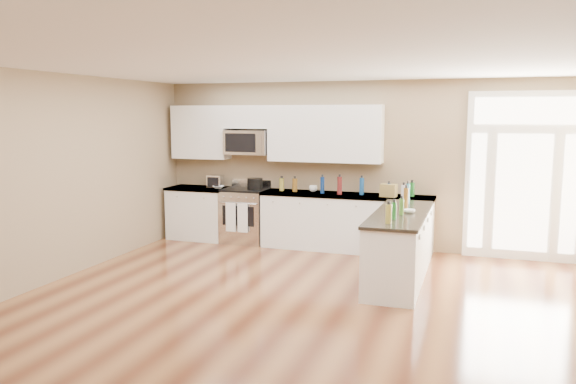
{
  "coord_description": "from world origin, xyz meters",
  "views": [
    {
      "loc": [
        1.87,
        -5.3,
        2.25
      ],
      "look_at": [
        -0.6,
        2.0,
        1.18
      ],
      "focal_mm": 35.0,
      "sensor_mm": 36.0,
      "label": 1
    }
  ],
  "objects_px": {
    "stockpot": "(255,183)",
    "toaster_oven": "(215,181)",
    "peninsula_cabinet": "(400,249)",
    "kitchen_range": "(245,215)"
  },
  "relations": [
    {
      "from": "stockpot",
      "to": "peninsula_cabinet",
      "type": "bearing_deg",
      "value": -28.25
    },
    {
      "from": "peninsula_cabinet",
      "to": "stockpot",
      "type": "height_order",
      "value": "stockpot"
    },
    {
      "from": "stockpot",
      "to": "toaster_oven",
      "type": "height_order",
      "value": "toaster_oven"
    },
    {
      "from": "peninsula_cabinet",
      "to": "toaster_oven",
      "type": "relative_size",
      "value": 8.91
    },
    {
      "from": "toaster_oven",
      "to": "stockpot",
      "type": "bearing_deg",
      "value": -8.5
    },
    {
      "from": "kitchen_range",
      "to": "toaster_oven",
      "type": "distance_m",
      "value": 0.84
    },
    {
      "from": "stockpot",
      "to": "toaster_oven",
      "type": "relative_size",
      "value": 1.04
    },
    {
      "from": "kitchen_range",
      "to": "peninsula_cabinet",
      "type": "bearing_deg",
      "value": -26.6
    },
    {
      "from": "peninsula_cabinet",
      "to": "toaster_oven",
      "type": "xyz_separation_m",
      "value": [
        -3.51,
        1.54,
        0.62
      ]
    },
    {
      "from": "peninsula_cabinet",
      "to": "toaster_oven",
      "type": "height_order",
      "value": "toaster_oven"
    }
  ]
}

